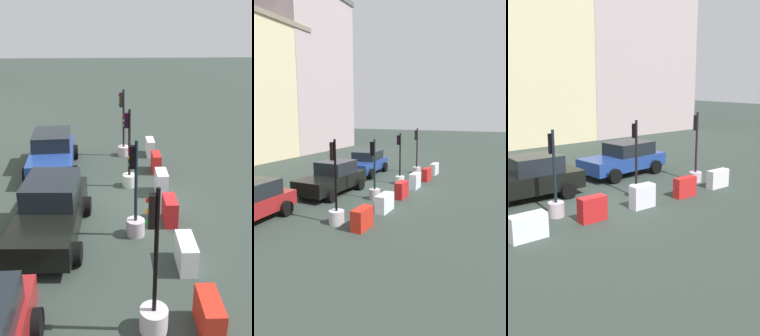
% 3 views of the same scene
% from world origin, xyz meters
% --- Properties ---
extents(ground_plane, '(120.00, 120.00, 0.00)m').
position_xyz_m(ground_plane, '(0.00, 0.00, 0.00)').
color(ground_plane, '#303B34').
extents(traffic_light_0, '(0.62, 0.62, 3.42)m').
position_xyz_m(traffic_light_0, '(-5.71, 0.24, 0.62)').
color(traffic_light_0, silver).
rests_on(traffic_light_0, ground_plane).
extents(traffic_light_1, '(0.58, 0.58, 3.12)m').
position_xyz_m(traffic_light_1, '(-1.85, 0.35, 0.65)').
color(traffic_light_1, '#BAA8B2').
rests_on(traffic_light_1, ground_plane).
extents(traffic_light_2, '(0.56, 0.56, 3.20)m').
position_xyz_m(traffic_light_2, '(1.87, 0.32, 0.66)').
color(traffic_light_2, silver).
rests_on(traffic_light_2, ground_plane).
extents(traffic_light_3, '(0.59, 0.59, 3.31)m').
position_xyz_m(traffic_light_3, '(5.62, 0.39, 0.68)').
color(traffic_light_3, beige).
rests_on(traffic_light_3, ground_plane).
extents(construction_barrier_0, '(1.08, 0.48, 0.83)m').
position_xyz_m(construction_barrier_0, '(-5.77, -0.95, 0.42)').
color(construction_barrier_0, red).
rests_on(construction_barrier_0, ground_plane).
extents(construction_barrier_1, '(1.16, 0.48, 0.81)m').
position_xyz_m(construction_barrier_1, '(-3.49, -0.92, 0.40)').
color(construction_barrier_1, white).
rests_on(construction_barrier_1, ground_plane).
extents(construction_barrier_2, '(1.00, 0.44, 0.87)m').
position_xyz_m(construction_barrier_2, '(-1.10, -0.86, 0.44)').
color(construction_barrier_2, red).
rests_on(construction_barrier_2, ground_plane).
extents(construction_barrier_3, '(0.99, 0.45, 0.91)m').
position_xyz_m(construction_barrier_3, '(1.15, -0.90, 0.45)').
color(construction_barrier_3, silver).
rests_on(construction_barrier_3, ground_plane).
extents(construction_barrier_4, '(1.03, 0.38, 0.84)m').
position_xyz_m(construction_barrier_4, '(3.42, -0.98, 0.42)').
color(construction_barrier_4, red).
rests_on(construction_barrier_4, ground_plane).
extents(construction_barrier_5, '(1.12, 0.40, 0.82)m').
position_xyz_m(construction_barrier_5, '(5.62, -0.95, 0.41)').
color(construction_barrier_5, silver).
rests_on(construction_barrier_5, ground_plane).
extents(car_black_sedan, '(4.64, 2.37, 1.77)m').
position_xyz_m(car_black_sedan, '(-1.67, 2.95, 0.86)').
color(car_black_sedan, black).
rests_on(car_black_sedan, ground_plane).
extents(car_blue_estate, '(4.63, 2.48, 1.66)m').
position_xyz_m(car_blue_estate, '(3.91, 3.67, 0.84)').
color(car_blue_estate, navy).
rests_on(car_blue_estate, ground_plane).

